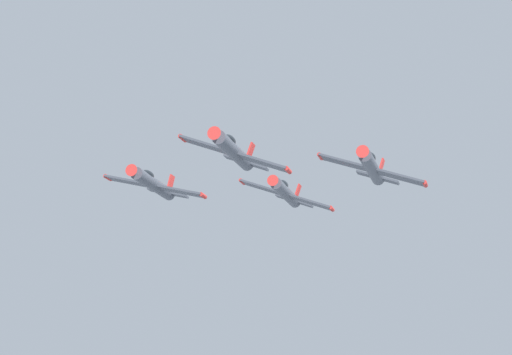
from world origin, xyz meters
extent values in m
cylinder|color=#474C56|center=(-0.17, 8.31, 98.11)|extent=(1.41, 9.00, 1.41)
cone|color=red|center=(-0.17, 13.41, 98.11)|extent=(1.34, 1.20, 1.34)
cube|color=#474C56|center=(-0.14, 7.91, 98.01)|extent=(8.72, 1.90, 3.29)
cylinder|color=red|center=(-4.47, 7.91, 96.45)|extent=(0.46, 1.40, 0.46)
cylinder|color=red|center=(4.19, 7.91, 99.57)|extent=(0.46, 1.40, 0.46)
cube|color=#474C56|center=(-0.19, 4.31, 98.15)|extent=(3.64, 1.20, 1.46)
cube|color=red|center=(-0.50, 4.21, 99.02)|extent=(0.67, 1.10, 1.55)
ellipsoid|color=black|center=(-0.34, 10.11, 98.57)|extent=(0.99, 2.20, 0.93)
cylinder|color=#474C56|center=(-10.16, 0.82, 97.97)|extent=(1.39, 9.00, 1.39)
cone|color=red|center=(-10.16, 5.92, 97.97)|extent=(1.32, 1.20, 1.32)
cube|color=#474C56|center=(-10.13, 0.42, 97.87)|extent=(8.80, 1.90, 3.02)
cylinder|color=red|center=(-14.50, 0.42, 96.45)|extent=(0.45, 1.40, 0.45)
cylinder|color=red|center=(-5.76, 0.42, 99.30)|extent=(0.45, 1.40, 0.45)
cube|color=#474C56|center=(-10.18, -3.18, 98.02)|extent=(3.67, 1.20, 1.35)
cube|color=red|center=(-10.46, -3.28, 98.89)|extent=(0.63, 1.10, 1.56)
ellipsoid|color=black|center=(-10.32, 2.62, 98.44)|extent=(0.98, 2.20, 0.91)
cylinder|color=#474C56|center=(9.34, -0.01, 97.72)|extent=(1.32, 9.00, 1.32)
cone|color=red|center=(9.34, 5.09, 97.72)|extent=(1.26, 1.20, 1.26)
cube|color=#474C56|center=(9.36, -0.41, 97.62)|extent=(9.00, 1.90, 2.28)
cylinder|color=red|center=(4.89, -0.41, 96.57)|extent=(0.43, 1.40, 0.43)
cylinder|color=red|center=(13.84, -0.41, 98.67)|extent=(0.43, 1.40, 0.43)
cube|color=#474C56|center=(9.33, -4.01, 97.77)|extent=(3.74, 1.20, 1.04)
cube|color=red|center=(9.12, -4.11, 98.66)|extent=(0.50, 1.10, 1.59)
ellipsoid|color=black|center=(9.23, 1.79, 98.20)|extent=(0.94, 2.20, 0.86)
cylinder|color=#474C56|center=(-0.68, -9.32, 98.35)|extent=(1.40, 9.00, 1.40)
cone|color=red|center=(-0.68, -4.22, 98.35)|extent=(1.33, 1.20, 1.33)
cube|color=#474C56|center=(-0.65, -9.72, 98.26)|extent=(8.74, 1.90, 3.22)
cylinder|color=red|center=(-4.99, -9.72, 96.73)|extent=(0.46, 1.40, 0.46)
cylinder|color=red|center=(3.69, -9.72, 99.78)|extent=(0.46, 1.40, 0.46)
cube|color=#474C56|center=(-0.70, -13.32, 98.40)|extent=(3.64, 1.20, 1.43)
cube|color=red|center=(-1.00, -13.42, 99.26)|extent=(0.66, 1.10, 1.56)
ellipsoid|color=black|center=(-0.85, -7.52, 98.82)|extent=(0.99, 2.20, 0.93)
camera|label=1|loc=(-20.45, 85.39, 77.84)|focal=73.06mm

